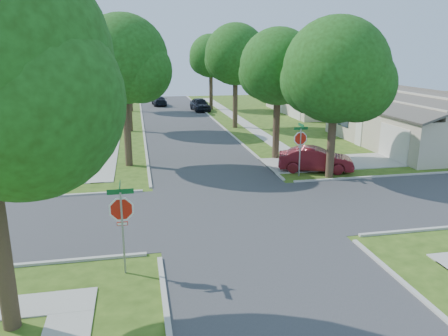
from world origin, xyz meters
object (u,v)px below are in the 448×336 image
tree_e_mid (236,57)px  car_curb_east (200,104)px  tree_w_mid (127,55)px  stop_sign_sw (122,213)px  tree_e_near (279,70)px  tree_w_near (124,63)px  house_ne_far (317,99)px  tree_ne_corner (337,75)px  house_ne_near (413,125)px  tree_w_far (129,63)px  stop_sign_ne (300,141)px  house_nw_far (22,102)px  tree_e_far (211,58)px  car_curb_west (159,101)px  car_driveway (315,159)px

tree_e_mid → car_curb_east: 13.20m
tree_e_mid → tree_w_mid: size_ratio=0.96×
stop_sign_sw → tree_e_mid: 27.71m
tree_e_near → tree_w_near: 9.41m
house_ne_far → tree_ne_corner: bearing=-111.2°
tree_w_near → tree_ne_corner: size_ratio=1.04×
house_ne_near → car_curb_east: (-12.79, 21.91, -0.77)m
tree_w_near → tree_e_near: bearing=-0.0°
stop_sign_sw → tree_w_far: size_ratio=0.37×
stop_sign_ne → tree_ne_corner: (1.66, -0.49, 3.56)m
tree_ne_corner → house_nw_far: size_ratio=0.64×
tree_e_far → car_curb_west: 9.41m
tree_w_far → car_curb_east: bearing=-8.0°
stop_sign_sw → house_ne_far: (20.69, 33.70, -0.51)m
tree_w_mid → tree_ne_corner: bearing=-56.8°
tree_e_near → house_nw_far: size_ratio=0.61×
car_curb_west → car_driveway: bearing=98.5°
house_ne_far → house_ne_near: bearing=-90.0°
tree_e_mid → car_driveway: (1.24, -15.51, -5.55)m
stop_sign_ne → house_ne_near: 12.94m
tree_e_near → car_curb_west: 30.90m
house_ne_near → tree_w_far: bearing=131.9°
tree_e_mid → house_ne_near: tree_e_mid is taller
tree_e_far → tree_ne_corner: 29.85m
house_nw_far → car_curb_east: bearing=2.7°
stop_sign_ne → house_ne_far: house_ne_far is taller
tree_e_near → house_ne_near: (11.24, 1.99, -4.13)m
tree_e_mid → tree_w_mid: bearing=180.0°
tree_w_near → house_ne_near: tree_w_near is taller
tree_e_mid → tree_w_far: (-9.41, 13.00, -0.75)m
tree_ne_corner → house_ne_far: tree_ne_corner is taller
stop_sign_ne → tree_e_mid: size_ratio=0.32×
house_ne_near → car_curb_east: 25.38m
tree_w_mid → house_ne_near: (20.63, -10.01, -4.97)m
tree_e_near → house_ne_near: size_ratio=0.61×
stop_sign_ne → tree_w_mid: 19.31m
tree_e_near → tree_w_near: bearing=180.0°
tree_w_far → tree_ne_corner: size_ratio=0.93×
tree_e_mid → car_driveway: size_ratio=2.16×
car_curb_west → tree_e_far: bearing=136.9°
tree_ne_corner → tree_w_mid: bearing=123.2°
tree_w_near → tree_ne_corner: 12.02m
tree_e_mid → car_driveway: tree_e_mid is taller
tree_ne_corner → car_driveway: size_ratio=2.03×
house_ne_near → house_nw_far: 38.26m
tree_e_mid → stop_sign_sw: bearing=-110.2°
stop_sign_sw → house_nw_far: house_nw_far is taller
tree_ne_corner → car_driveway: bearing=105.6°
tree_e_near → car_curb_east: 24.44m
house_nw_far → stop_sign_ne: bearing=-52.8°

